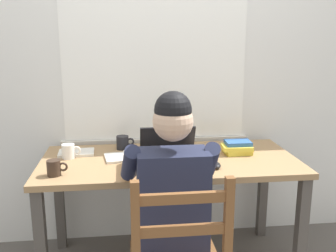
% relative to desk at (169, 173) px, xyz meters
% --- Properties ---
extents(back_wall, '(6.00, 0.08, 2.60)m').
position_rel_desk_xyz_m(back_wall, '(-0.00, 0.45, 0.65)').
color(back_wall, silver).
rests_on(back_wall, ground).
extents(desk, '(1.58, 0.73, 0.74)m').
position_rel_desk_xyz_m(desk, '(0.00, 0.00, 0.00)').
color(desk, '#9E7A51').
rests_on(desk, ground).
extents(seated_person, '(0.50, 0.60, 1.24)m').
position_rel_desk_xyz_m(seated_person, '(-0.05, -0.44, 0.04)').
color(seated_person, '#232842').
rests_on(seated_person, ground).
extents(laptop, '(0.33, 0.32, 0.22)m').
position_rel_desk_xyz_m(laptop, '(-0.02, -0.13, 0.14)').
color(laptop, black).
rests_on(laptop, desk).
extents(computer_mouse, '(0.06, 0.10, 0.03)m').
position_rel_desk_xyz_m(computer_mouse, '(0.24, -0.20, 0.11)').
color(computer_mouse, black).
rests_on(computer_mouse, desk).
extents(coffee_mug_white, '(0.12, 0.08, 0.09)m').
position_rel_desk_xyz_m(coffee_mug_white, '(-0.62, 0.08, 0.14)').
color(coffee_mug_white, white).
rests_on(coffee_mug_white, desk).
extents(coffee_mug_dark, '(0.11, 0.07, 0.09)m').
position_rel_desk_xyz_m(coffee_mug_dark, '(-0.66, -0.22, 0.14)').
color(coffee_mug_dark, '#38281E').
rests_on(coffee_mug_dark, desk).
extents(coffee_mug_spare, '(0.12, 0.08, 0.09)m').
position_rel_desk_xyz_m(coffee_mug_spare, '(-0.29, 0.24, 0.14)').
color(coffee_mug_spare, black).
rests_on(coffee_mug_spare, desk).
extents(book_stack_main, '(0.20, 0.15, 0.08)m').
position_rel_desk_xyz_m(book_stack_main, '(0.45, 0.06, 0.13)').
color(book_stack_main, gold).
rests_on(book_stack_main, desk).
extents(book_stack_side, '(0.21, 0.15, 0.07)m').
position_rel_desk_xyz_m(book_stack_side, '(-0.01, 0.17, 0.13)').
color(book_stack_side, '#BC332D').
rests_on(book_stack_side, desk).
extents(paper_pile_near_laptop, '(0.23, 0.16, 0.02)m').
position_rel_desk_xyz_m(paper_pile_near_laptop, '(-0.59, 0.17, 0.10)').
color(paper_pile_near_laptop, silver).
rests_on(paper_pile_near_laptop, desk).
extents(paper_pile_back_corner, '(0.28, 0.22, 0.01)m').
position_rel_desk_xyz_m(paper_pile_back_corner, '(-0.27, 0.04, 0.10)').
color(paper_pile_back_corner, silver).
rests_on(paper_pile_back_corner, desk).
extents(paper_pile_side, '(0.28, 0.24, 0.01)m').
position_rel_desk_xyz_m(paper_pile_side, '(-0.14, 0.15, 0.10)').
color(paper_pile_side, white).
rests_on(paper_pile_side, desk).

